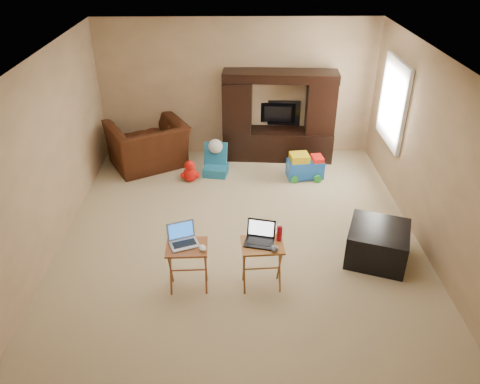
{
  "coord_description": "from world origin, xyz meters",
  "views": [
    {
      "loc": [
        -0.09,
        -5.52,
        3.91
      ],
      "look_at": [
        0.0,
        -0.2,
        0.8
      ],
      "focal_mm": 35.0,
      "sensor_mm": 36.0,
      "label": 1
    }
  ],
  "objects_px": {
    "ottoman": "(377,244)",
    "entertainment_center": "(279,116)",
    "television": "(278,114)",
    "laptop_left": "(184,236)",
    "plush_toy": "(190,171)",
    "tray_table_right": "(262,266)",
    "child_rocker": "(216,160)",
    "mouse_left": "(203,248)",
    "mouse_right": "(274,249)",
    "tray_table_left": "(188,267)",
    "water_bottle": "(279,233)",
    "laptop_right": "(259,235)",
    "recliner": "(148,145)",
    "push_toy": "(305,166)"
  },
  "relations": [
    {
      "from": "plush_toy",
      "to": "mouse_left",
      "type": "xyz_separation_m",
      "value": [
        0.38,
        -2.79,
        0.46
      ]
    },
    {
      "from": "plush_toy",
      "to": "tray_table_right",
      "type": "bearing_deg",
      "value": -68.33
    },
    {
      "from": "push_toy",
      "to": "mouse_left",
      "type": "distance_m",
      "value": 3.31
    },
    {
      "from": "recliner",
      "to": "ottoman",
      "type": "distance_m",
      "value": 4.4
    },
    {
      "from": "mouse_left",
      "to": "tray_table_right",
      "type": "bearing_deg",
      "value": 6.64
    },
    {
      "from": "ottoman",
      "to": "entertainment_center",
      "type": "bearing_deg",
      "value": 108.78
    },
    {
      "from": "plush_toy",
      "to": "mouse_right",
      "type": "distance_m",
      "value": 3.11
    },
    {
      "from": "recliner",
      "to": "laptop_right",
      "type": "distance_m",
      "value": 3.77
    },
    {
      "from": "entertainment_center",
      "to": "tray_table_left",
      "type": "bearing_deg",
      "value": -106.51
    },
    {
      "from": "plush_toy",
      "to": "tray_table_left",
      "type": "xyz_separation_m",
      "value": [
        0.19,
        -2.72,
        0.12
      ]
    },
    {
      "from": "ottoman",
      "to": "child_rocker",
      "type": "bearing_deg",
      "value": 132.07
    },
    {
      "from": "television",
      "to": "mouse_right",
      "type": "bearing_deg",
      "value": 90.93
    },
    {
      "from": "television",
      "to": "plush_toy",
      "type": "bearing_deg",
      "value": 41.01
    },
    {
      "from": "tray_table_left",
      "to": "tray_table_right",
      "type": "bearing_deg",
      "value": -0.74
    },
    {
      "from": "laptop_left",
      "to": "mouse_right",
      "type": "height_order",
      "value": "laptop_left"
    },
    {
      "from": "push_toy",
      "to": "ottoman",
      "type": "xyz_separation_m",
      "value": [
        0.64,
        -2.26,
        0.01
      ]
    },
    {
      "from": "plush_toy",
      "to": "water_bottle",
      "type": "height_order",
      "value": "water_bottle"
    },
    {
      "from": "push_toy",
      "to": "tray_table_right",
      "type": "height_order",
      "value": "tray_table_right"
    },
    {
      "from": "recliner",
      "to": "child_rocker",
      "type": "relative_size",
      "value": 2.36
    },
    {
      "from": "plush_toy",
      "to": "ottoman",
      "type": "bearing_deg",
      "value": -39.84
    },
    {
      "from": "laptop_left",
      "to": "water_bottle",
      "type": "relative_size",
      "value": 1.66
    },
    {
      "from": "recliner",
      "to": "mouse_left",
      "type": "distance_m",
      "value": 3.58
    },
    {
      "from": "ottoman",
      "to": "tray_table_left",
      "type": "relative_size",
      "value": 1.19
    },
    {
      "from": "mouse_left",
      "to": "mouse_right",
      "type": "height_order",
      "value": "mouse_right"
    },
    {
      "from": "child_rocker",
      "to": "tray_table_right",
      "type": "relative_size",
      "value": 0.84
    },
    {
      "from": "laptop_left",
      "to": "mouse_left",
      "type": "bearing_deg",
      "value": -44.71
    },
    {
      "from": "television",
      "to": "tray_table_left",
      "type": "height_order",
      "value": "television"
    },
    {
      "from": "push_toy",
      "to": "plush_toy",
      "type": "bearing_deg",
      "value": 176.02
    },
    {
      "from": "entertainment_center",
      "to": "laptop_right",
      "type": "bearing_deg",
      "value": -94.15
    },
    {
      "from": "child_rocker",
      "to": "mouse_left",
      "type": "height_order",
      "value": "mouse_left"
    },
    {
      "from": "television",
      "to": "child_rocker",
      "type": "bearing_deg",
      "value": 43.12
    },
    {
      "from": "recliner",
      "to": "tray_table_left",
      "type": "distance_m",
      "value": 3.45
    },
    {
      "from": "tray_table_right",
      "to": "laptop_right",
      "type": "relative_size",
      "value": 1.91
    },
    {
      "from": "laptop_left",
      "to": "mouse_left",
      "type": "distance_m",
      "value": 0.26
    },
    {
      "from": "television",
      "to": "ottoman",
      "type": "xyz_separation_m",
      "value": [
        1.05,
        -3.28,
        -0.55
      ]
    },
    {
      "from": "push_toy",
      "to": "laptop_left",
      "type": "xyz_separation_m",
      "value": [
        -1.82,
        -2.76,
        0.51
      ]
    },
    {
      "from": "child_rocker",
      "to": "laptop_left",
      "type": "height_order",
      "value": "laptop_left"
    },
    {
      "from": "television",
      "to": "laptop_left",
      "type": "bearing_deg",
      "value": 75.84
    },
    {
      "from": "entertainment_center",
      "to": "child_rocker",
      "type": "bearing_deg",
      "value": -145.63
    },
    {
      "from": "tray_table_left",
      "to": "water_bottle",
      "type": "height_order",
      "value": "water_bottle"
    },
    {
      "from": "recliner",
      "to": "tray_table_right",
      "type": "relative_size",
      "value": 1.99
    },
    {
      "from": "ottoman",
      "to": "water_bottle",
      "type": "distance_m",
      "value": 1.5
    },
    {
      "from": "plush_toy",
      "to": "ottoman",
      "type": "distance_m",
      "value": 3.42
    },
    {
      "from": "child_rocker",
      "to": "push_toy",
      "type": "distance_m",
      "value": 1.56
    },
    {
      "from": "laptop_right",
      "to": "push_toy",
      "type": "bearing_deg",
      "value": 84.75
    },
    {
      "from": "water_bottle",
      "to": "television",
      "type": "bearing_deg",
      "value": 85.41
    },
    {
      "from": "push_toy",
      "to": "laptop_left",
      "type": "relative_size",
      "value": 1.9
    },
    {
      "from": "child_rocker",
      "to": "mouse_right",
      "type": "bearing_deg",
      "value": -66.28
    },
    {
      "from": "tray_table_left",
      "to": "laptop_left",
      "type": "xyz_separation_m",
      "value": [
        -0.03,
        0.03,
        0.43
      ]
    },
    {
      "from": "tray_table_left",
      "to": "laptop_right",
      "type": "relative_size",
      "value": 1.87
    }
  ]
}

